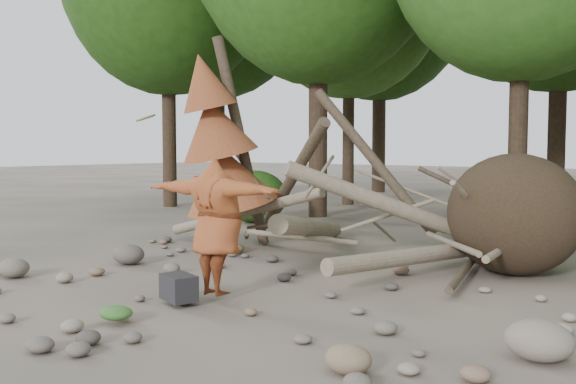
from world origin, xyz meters
The scene contains 13 objects.
ground centered at (0.00, 0.00, 0.00)m, with size 120.00×120.00×0.00m, color #514C44.
deadfall_pile centered at (2.02, 4.24, 0.95)m, with size 8.55×5.24×3.30m.
dead_conifer centered at (-3.12, 3.37, 2.11)m, with size 2.06×2.16×4.35m.
bush_left centered at (-5.50, 7.20, 0.72)m, with size 1.80×1.80×1.44m, color #254F15.
bush_mid centered at (0.80, 7.80, 0.56)m, with size 1.40×1.40×1.12m, color #31641D.
frisbee_thrower centered at (0.02, 0.07, 1.00)m, with size 2.62×0.73×2.49m.
backpack centered at (-0.20, -0.42, 0.17)m, with size 0.51×0.34×0.34m, color black.
cloth_green centered at (-0.09, -1.51, 0.08)m, with size 0.44×0.36×0.16m, color #346227.
cloth_orange centered at (-0.14, -1.42, 0.06)m, with size 0.33×0.27×0.12m, color #9E4F1B.
boulder_front_left centered at (-3.59, -0.84, 0.16)m, with size 0.52×0.47×0.31m, color #6C645A.
boulder_front_right centered at (2.96, -1.22, 0.13)m, with size 0.45×0.40×0.27m, color #826A51.
boulder_mid_right centered at (4.23, 0.23, 0.20)m, with size 0.66×0.60×0.40m, color gray.
boulder_mid_left centered at (-3.09, 1.02, 0.18)m, with size 0.60×0.54×0.36m, color #59524B.
Camera 1 is at (6.08, -6.09, 2.07)m, focal length 40.00 mm.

